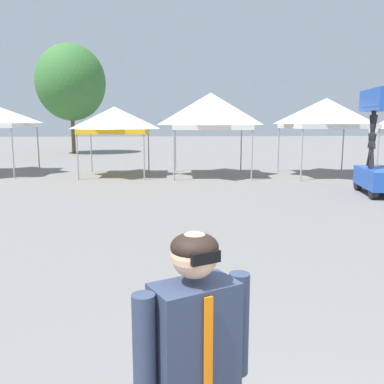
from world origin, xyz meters
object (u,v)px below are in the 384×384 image
person_foreground (194,374)px  tree_behind_tents_center (71,82)px  canopy_tent_far_left (326,113)px  canopy_tent_behind_left (115,120)px  canopy_tent_right_of_center (211,111)px

person_foreground → tree_behind_tents_center: bearing=102.6°
canopy_tent_far_left → person_foreground: (-6.95, -15.68, -1.65)m
canopy_tent_far_left → canopy_tent_behind_left: bearing=175.9°
canopy_tent_far_left → tree_behind_tents_center: tree_behind_tents_center is taller
person_foreground → tree_behind_tents_center: (-6.69, 30.01, 4.18)m
canopy_tent_far_left → canopy_tent_right_of_center: bearing=176.3°
canopy_tent_behind_left → tree_behind_tents_center: (-4.58, 13.70, 2.81)m
canopy_tent_behind_left → canopy_tent_far_left: bearing=-4.1°
person_foreground → tree_behind_tents_center: tree_behind_tents_center is taller
canopy_tent_behind_left → canopy_tent_far_left: 9.08m
canopy_tent_behind_left → canopy_tent_right_of_center: canopy_tent_right_of_center is taller
canopy_tent_right_of_center → person_foreground: size_ratio=1.99×
canopy_tent_far_left → person_foreground: size_ratio=1.87×
canopy_tent_right_of_center → tree_behind_tents_center: tree_behind_tents_center is taller
canopy_tent_far_left → tree_behind_tents_center: (-13.64, 14.34, 2.52)m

